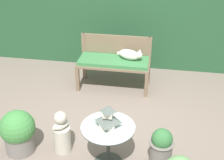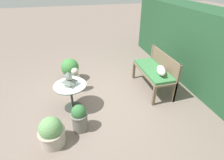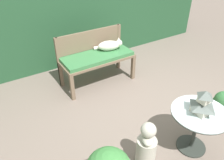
% 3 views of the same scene
% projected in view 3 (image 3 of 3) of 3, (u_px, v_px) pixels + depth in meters
% --- Properties ---
extents(ground, '(30.00, 30.00, 0.00)m').
position_uv_depth(ground, '(148.00, 117.00, 3.28)').
color(ground, '#75665B').
extents(foliage_hedge_back, '(6.40, 0.92, 1.82)m').
position_uv_depth(foliage_hedge_back, '(72.00, 14.00, 4.62)').
color(foliage_hedge_back, '#234C2D').
rests_on(foliage_hedge_back, ground).
extents(garden_bench, '(1.28, 0.55, 0.56)m').
position_uv_depth(garden_bench, '(97.00, 59.00, 3.82)').
color(garden_bench, brown).
rests_on(garden_bench, ground).
extents(bench_backrest, '(1.28, 0.06, 0.91)m').
position_uv_depth(bench_backrest, '(90.00, 44.00, 3.90)').
color(bench_backrest, brown).
rests_on(bench_backrest, ground).
extents(cat, '(0.47, 0.33, 0.22)m').
position_uv_depth(cat, '(110.00, 45.00, 3.88)').
color(cat, silver).
rests_on(cat, garden_bench).
extents(patio_table, '(0.66, 0.66, 0.58)m').
position_uv_depth(patio_table, '(198.00, 120.00, 2.56)').
color(patio_table, '#2D332D').
rests_on(patio_table, ground).
extents(pagoda_birdhouse, '(0.25, 0.25, 0.30)m').
position_uv_depth(pagoda_birdhouse, '(203.00, 104.00, 2.42)').
color(pagoda_birdhouse, beige).
rests_on(pagoda_birdhouse, patio_table).
extents(garden_bust, '(0.26, 0.27, 0.62)m').
position_uv_depth(garden_bust, '(146.00, 146.00, 2.46)').
color(garden_bust, '#B7B2A3').
rests_on(garden_bust, ground).
extents(potted_plant_hedge_corner, '(0.32, 0.32, 0.54)m').
position_uv_depth(potted_plant_hedge_corner, '(221.00, 108.00, 3.02)').
color(potted_plant_hedge_corner, slate).
rests_on(potted_plant_hedge_corner, ground).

